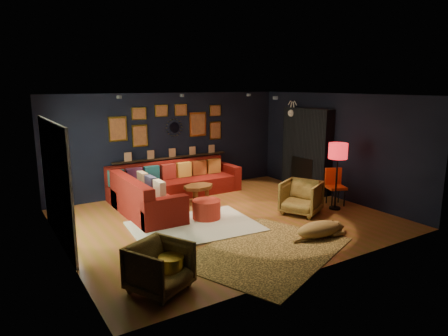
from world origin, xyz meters
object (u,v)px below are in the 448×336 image
armchair_right (301,196)px  floor_lamp (338,154)px  dog (319,226)px  sectional (165,190)px  coffee_table (199,188)px  armchair_left (160,265)px  orange_chair (335,183)px  gold_stool (171,272)px  pouf (206,209)px

armchair_right → floor_lamp: floor_lamp is taller
floor_lamp → dog: size_ratio=1.18×
sectional → coffee_table: sectional is taller
armchair_right → armchair_left: bearing=-96.7°
sectional → armchair_left: sectional is taller
armchair_right → orange_chair: orange_chair is taller
sectional → armchair_right: bearing=-46.8°
sectional → floor_lamp: (3.11, -2.53, 0.96)m
armchair_left → gold_stool: 0.24m
sectional → gold_stool: size_ratio=7.47×
sectional → armchair_right: size_ratio=4.20×
pouf → gold_stool: bearing=-129.3°
floor_lamp → armchair_left: bearing=-164.8°
coffee_table → floor_lamp: (2.41, -2.12, 0.93)m
pouf → floor_lamp: floor_lamp is taller
coffee_table → pouf: 1.28m
coffee_table → gold_stool: gold_stool is taller
coffee_table → armchair_left: 4.24m
armchair_left → dog: size_ratio=0.59×
pouf → orange_chair: orange_chair is taller
sectional → pouf: sectional is taller
sectional → armchair_left: bearing=-114.6°
gold_stool → pouf: bearing=50.7°
gold_stool → dog: gold_stool is taller
armchair_left → orange_chair: 5.41m
pouf → armchair_right: armchair_right is taller
armchair_right → orange_chair: (1.17, 0.12, 0.10)m
sectional → dog: 3.92m
floor_lamp → gold_stool: bearing=-164.4°
armchair_left → orange_chair: size_ratio=0.88×
gold_stool → sectional: bearing=67.6°
gold_stool → dog: 3.12m
gold_stool → orange_chair: 5.24m
pouf → gold_stool: size_ratio=1.31×
pouf → floor_lamp: (2.87, -0.92, 1.05)m
pouf → orange_chair: 3.22m
armchair_left → floor_lamp: 5.14m
coffee_table → orange_chair: orange_chair is taller
pouf → gold_stool: gold_stool is taller
gold_stool → dog: bearing=4.3°
sectional → floor_lamp: 4.13m
coffee_table → armchair_right: 2.47m
armchair_right → dog: (-0.69, -1.24, -0.19)m
sectional → pouf: 1.63m
floor_lamp → orange_chair: bearing=46.5°
coffee_table → gold_stool: bearing=-123.7°
dog → coffee_table: bearing=109.2°
armchair_right → floor_lamp: (0.89, -0.17, 0.88)m
armchair_left → orange_chair: (5.16, 1.62, 0.13)m
orange_chair → floor_lamp: bearing=-111.4°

